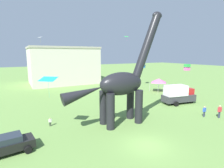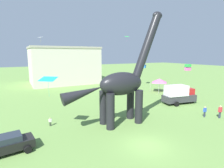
% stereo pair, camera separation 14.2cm
% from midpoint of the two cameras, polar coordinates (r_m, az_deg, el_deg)
% --- Properties ---
extents(ground_plane, '(240.00, 240.00, 0.00)m').
position_cam_midpoint_polar(ground_plane, '(17.73, 11.34, -18.72)').
color(ground_plane, '#6B9347').
extents(dinosaur_sculpture, '(12.96, 2.75, 13.54)m').
position_cam_midpoint_polar(dinosaur_sculpture, '(20.97, 3.08, 0.09)').
color(dinosaur_sculpture, black).
rests_on(dinosaur_sculpture, ground_plane).
extents(parked_sedan_left, '(4.38, 2.27, 1.55)m').
position_cam_midpoint_polar(parked_sedan_left, '(18.21, -30.45, -16.29)').
color(parked_sedan_left, black).
rests_on(parked_sedan_left, ground_plane).
extents(parked_box_truck, '(5.88, 3.06, 3.20)m').
position_cam_midpoint_polar(parked_box_truck, '(32.18, 20.76, -3.07)').
color(parked_box_truck, '#38383D').
rests_on(parked_box_truck, ground_plane).
extents(person_photographer, '(0.38, 0.17, 1.01)m').
position_cam_midpoint_polar(person_photographer, '(22.42, -19.01, -11.16)').
color(person_photographer, black).
rests_on(person_photographer, ground_plane).
extents(person_watching_child, '(0.55, 0.24, 1.47)m').
position_cam_midpoint_polar(person_watching_child, '(27.00, 27.75, -7.58)').
color(person_watching_child, '#2D3347').
rests_on(person_watching_child, ground_plane).
extents(person_far_spectator, '(0.65, 0.29, 1.73)m').
position_cam_midpoint_polar(person_far_spectator, '(27.51, 31.50, -7.26)').
color(person_far_spectator, '#2D3347').
rests_on(person_far_spectator, ground_plane).
extents(festival_canopy_tent, '(3.15, 3.15, 3.00)m').
position_cam_midpoint_polar(festival_canopy_tent, '(40.62, 15.03, 1.05)').
color(festival_canopy_tent, '#B2B2B7').
rests_on(festival_canopy_tent, ground_plane).
extents(kite_far_right, '(1.08, 0.84, 1.28)m').
position_cam_midpoint_polar(kite_far_right, '(41.75, 4.95, 14.91)').
color(kite_far_right, green).
extents(kite_mid_right, '(1.35, 1.35, 1.39)m').
position_cam_midpoint_polar(kite_mid_right, '(48.20, 10.26, 5.95)').
color(kite_mid_right, white).
extents(kite_near_high, '(2.05, 1.99, 2.07)m').
position_cam_midpoint_polar(kite_near_high, '(18.96, -19.60, 1.51)').
color(kite_near_high, '#19B2B7').
extents(kite_mid_center, '(1.02, 1.02, 1.34)m').
position_cam_midpoint_polar(kite_mid_center, '(40.77, 23.23, 4.92)').
color(kite_mid_center, green).
extents(kite_near_low, '(0.72, 0.79, 0.81)m').
position_cam_midpoint_polar(kite_near_low, '(27.95, -21.80, 13.76)').
color(kite_near_low, white).
extents(background_building_block, '(18.32, 13.83, 10.32)m').
position_cam_midpoint_polar(background_building_block, '(53.83, -15.15, 5.88)').
color(background_building_block, beige).
rests_on(background_building_block, ground_plane).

